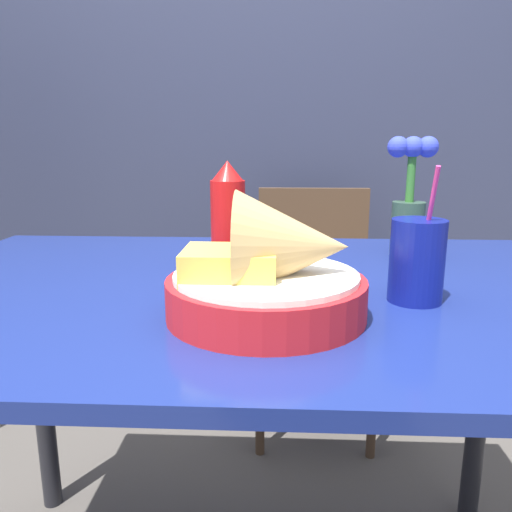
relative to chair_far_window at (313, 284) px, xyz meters
The scene contains 7 objects.
wall_window 0.88m from the chair_far_window, 119.25° to the left, with size 7.00×0.06×2.60m.
dining_table 0.92m from the chair_far_window, 101.43° to the right, with size 1.28×0.84×0.76m.
chair_far_window is the anchor object (origin of this frame).
food_basket 1.11m from the chair_far_window, 96.96° to the right, with size 0.28×0.28×0.18m.
ketchup_bottle 0.90m from the chair_far_window, 105.43° to the right, with size 0.07×0.07×0.21m.
drink_cup 1.03m from the chair_far_window, 84.89° to the right, with size 0.08×0.08×0.21m.
flower_vase 0.77m from the chair_far_window, 77.19° to the right, with size 0.10×0.07×0.25m.
Camera 1 is at (0.06, -0.84, 1.00)m, focal length 35.00 mm.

